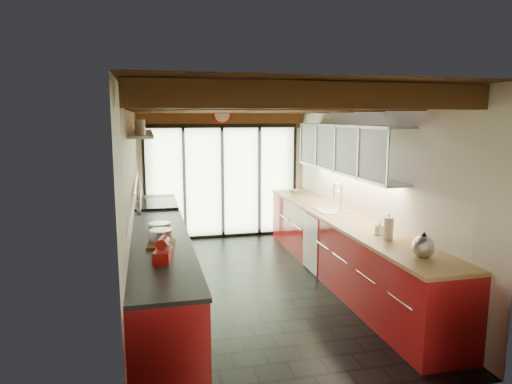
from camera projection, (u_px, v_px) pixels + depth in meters
ground at (255, 286)px, 6.29m from camera, size 5.50×5.50×0.00m
room_shell at (255, 167)px, 6.02m from camera, size 5.50×5.50×5.50m
ceiling_beams at (249, 105)px, 6.25m from camera, size 3.14×5.06×4.90m
glass_door at (222, 152)px, 8.60m from camera, size 2.95×0.10×2.90m
left_counter at (160, 261)px, 5.92m from camera, size 0.68×5.00×0.92m
range_stove at (157, 233)px, 7.31m from camera, size 0.66×0.90×0.97m
right_counter at (342, 248)px, 6.51m from camera, size 0.68×5.00×0.92m
sink_assembly at (333, 208)px, 6.81m from camera, size 0.45×0.52×0.43m
upper_cabinets_right at (346, 149)px, 6.60m from camera, size 0.34×3.00×3.00m
left_wall_fixtures at (140, 153)px, 5.83m from camera, size 0.28×2.60×0.96m
stand_mixer at (163, 252)px, 4.41m from camera, size 0.21×0.30×0.25m
pot_large at (161, 237)px, 5.04m from camera, size 0.26×0.26×0.16m
pot_small at (159, 227)px, 5.59m from camera, size 0.30×0.30×0.10m
cutting_board at (161, 244)px, 4.96m from camera, size 0.33×0.43×0.03m
kettle at (423, 245)px, 4.55m from camera, size 0.23×0.28×0.27m
paper_towel at (389, 229)px, 5.21m from camera, size 0.12×0.12×0.30m
soap_bottle at (379, 228)px, 5.41m from camera, size 0.09×0.09×0.17m
bowl at (295, 191)px, 8.50m from camera, size 0.23×0.23×0.05m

